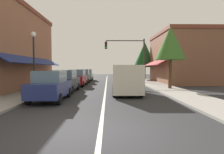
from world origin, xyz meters
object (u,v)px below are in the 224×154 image
parked_car_third_left (77,78)px  tree_right_near (170,43)px  parked_car_far_left (83,76)px  street_lamp_left_near (34,52)px  parked_car_distant_left (87,75)px  tree_right_far (145,55)px  van_in_lane (126,79)px  parked_car_nearest_left (51,86)px  parked_car_second_left (65,81)px  traffic_signal_mast_arm (130,53)px

parked_car_third_left → tree_right_near: bearing=-20.3°
parked_car_far_left → street_lamp_left_near: size_ratio=0.95×
street_lamp_left_near → tree_right_near: 11.43m
parked_car_far_left → parked_car_distant_left: size_ratio=1.00×
tree_right_far → parked_car_distant_left: bearing=-174.0°
parked_car_third_left → van_in_lane: bearing=-53.5°
van_in_lane → tree_right_near: bearing=37.4°
parked_car_far_left → tree_right_near: 12.79m
van_in_lane → street_lamp_left_near: size_ratio=1.20×
van_in_lane → parked_car_distant_left: bearing=107.4°
parked_car_third_left → parked_car_distant_left: 9.75m
parked_car_nearest_left → parked_car_third_left: bearing=89.1°
parked_car_second_left → tree_right_far: bearing=60.9°
parked_car_second_left → parked_car_third_left: 5.21m
street_lamp_left_near → parked_car_far_left: bearing=82.4°
traffic_signal_mast_arm → street_lamp_left_near: (-7.85, -11.54, -0.88)m
parked_car_distant_left → tree_right_near: bearing=-57.3°
parked_car_far_left → parked_car_nearest_left: bearing=-91.3°
parked_car_far_left → parked_car_distant_left: bearing=88.4°
parked_car_nearest_left → street_lamp_left_near: size_ratio=0.94×
parked_car_nearest_left → tree_right_far: (9.28, 20.20, 3.22)m
parked_car_nearest_left → parked_car_distant_left: (0.07, 19.24, 0.00)m
parked_car_second_left → parked_car_far_left: same height
parked_car_nearest_left → van_in_lane: (4.71, 2.95, 0.27)m
traffic_signal_mast_arm → tree_right_near: size_ratio=1.00×
parked_car_third_left → van_in_lane: 8.02m
parked_car_far_left → tree_right_near: (8.90, -8.59, 3.25)m
parked_car_second_left → tree_right_near: 9.74m
parked_car_distant_left → traffic_signal_mast_arm: (6.12, -5.80, 2.99)m
parked_car_distant_left → tree_right_near: 16.26m
van_in_lane → tree_right_near: (4.22, 3.05, 2.99)m
parked_car_nearest_left → van_in_lane: size_ratio=0.79×
traffic_signal_mast_arm → tree_right_near: traffic_signal_mast_arm is taller
van_in_lane → traffic_signal_mast_arm: bearing=83.5°
parked_car_second_left → van_in_lane: van_in_lane is taller
parked_car_nearest_left → parked_car_distant_left: bearing=89.4°
parked_car_second_left → traffic_signal_mast_arm: bearing=56.9°
parked_car_far_left → van_in_lane: bearing=-69.3°
parked_car_nearest_left → parked_car_second_left: (-0.08, 4.29, 0.00)m
parked_car_far_left → tree_right_near: size_ratio=0.73×
parked_car_second_left → traffic_signal_mast_arm: size_ratio=0.73×
parked_car_nearest_left → parked_car_third_left: (0.07, 9.49, 0.00)m
van_in_lane → traffic_signal_mast_arm: size_ratio=0.92×
street_lamp_left_near → tree_right_near: (10.60, 4.11, 1.15)m
parked_car_far_left → van_in_lane: size_ratio=0.79×
parked_car_nearest_left → tree_right_near: (8.93, 6.01, 3.25)m
parked_car_third_left → van_in_lane: size_ratio=0.79×
parked_car_far_left → parked_car_third_left: bearing=-90.7°
parked_car_distant_left → street_lamp_left_near: size_ratio=0.95×
traffic_signal_mast_arm → tree_right_far: tree_right_far is taller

